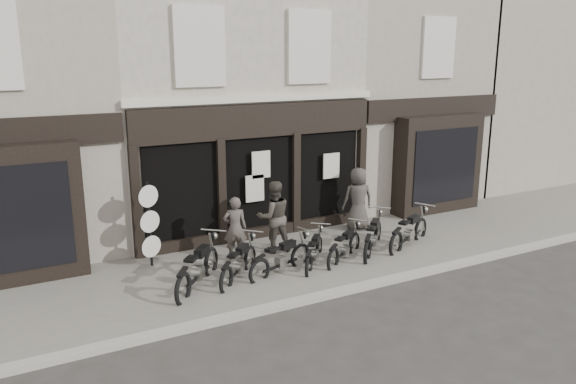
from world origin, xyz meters
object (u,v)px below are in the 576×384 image
motorcycle_2 (281,261)px  man_left (235,228)px  motorcycle_0 (198,271)px  advert_sign_post (150,228)px  motorcycle_4 (344,249)px  man_right (358,199)px  motorcycle_6 (409,234)px  motorcycle_1 (239,266)px  motorcycle_5 (373,239)px  man_centre (274,217)px  motorcycle_3 (314,254)px

motorcycle_2 → man_left: size_ratio=1.22×
motorcycle_0 → advert_sign_post: 1.89m
advert_sign_post → man_left: bearing=-34.1°
motorcycle_0 → man_left: 1.88m
motorcycle_4 → man_right: (1.73, 1.89, 0.68)m
motorcycle_6 → motorcycle_0: bearing=153.9°
motorcycle_1 → motorcycle_4: bearing=-47.2°
motorcycle_6 → man_left: size_ratio=1.28×
motorcycle_6 → man_left: bearing=139.7°
motorcycle_1 → motorcycle_5: 3.86m
motorcycle_1 → motorcycle_4: 2.87m
advert_sign_post → motorcycle_5: bearing=-37.0°
motorcycle_6 → man_left: man_left is taller
motorcycle_0 → man_centre: man_centre is taller
motorcycle_0 → motorcycle_3: 3.01m
motorcycle_4 → motorcycle_2: bearing=147.8°
motorcycle_2 → man_centre: bearing=51.2°
motorcycle_4 → man_centre: (-1.34, 1.35, 0.70)m
motorcycle_2 → man_right: bearing=9.3°
motorcycle_1 → motorcycle_3: (2.01, -0.09, -0.03)m
motorcycle_0 → motorcycle_3: size_ratio=1.22×
motorcycle_2 → motorcycle_6: bearing=-18.1°
motorcycle_1 → motorcycle_0: bearing=135.8°
motorcycle_0 → man_right: man_right is taller
motorcycle_1 → motorcycle_3: bearing=-46.5°
motorcycle_1 → man_left: 1.33m
man_right → motorcycle_5: bearing=80.3°
motorcycle_4 → advert_sign_post: advert_sign_post is taller
man_centre → advert_sign_post: size_ratio=0.85×
motorcycle_3 → man_centre: 1.53m
motorcycle_0 → motorcycle_5: 4.86m
man_centre → man_right: size_ratio=1.02×
motorcycle_3 → man_left: size_ratio=0.97×
man_right → advert_sign_post: (-6.21, -0.07, 0.04)m
motorcycle_3 → motorcycle_6: bearing=-48.9°
motorcycle_3 → motorcycle_0: bearing=130.2°
motorcycle_5 → motorcycle_6: motorcycle_5 is taller
motorcycle_5 → man_left: bearing=117.7°
motorcycle_1 → motorcycle_3: 2.01m
motorcycle_1 → motorcycle_5: bearing=-44.5°
motorcycle_3 → motorcycle_6: motorcycle_6 is taller
motorcycle_2 → man_left: 1.56m
man_right → man_centre: bearing=23.0°
motorcycle_5 → man_right: 2.01m
motorcycle_3 → advert_sign_post: size_ratio=0.70×
motorcycle_1 → motorcycle_2: size_ratio=0.83×
motorcycle_4 → man_centre: 2.02m
motorcycle_1 → motorcycle_5: motorcycle_5 is taller
motorcycle_4 → man_right: size_ratio=0.94×
motorcycle_1 → motorcycle_6: motorcycle_6 is taller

